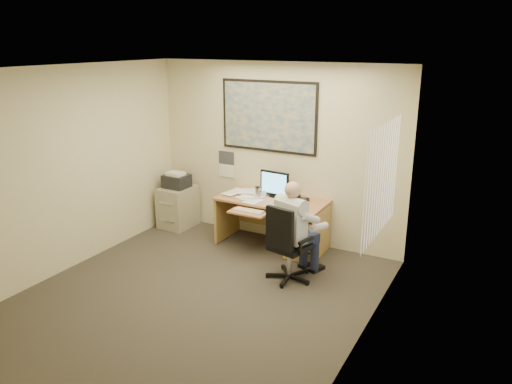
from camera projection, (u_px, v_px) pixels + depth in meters
The scene contains 8 objects.
room_shell at pixel (190, 192), 5.62m from camera, with size 4.00×4.50×2.70m.
desk at pixel (292, 222), 7.29m from camera, with size 1.60×0.97×1.13m.
world_map at pixel (268, 117), 7.40m from camera, with size 1.56×0.03×1.06m, color #1E4C93.
wall_calendar at pixel (226, 164), 7.98m from camera, with size 0.28×0.01×0.42m, color white.
window_blinds at pixel (383, 180), 5.35m from camera, with size 0.06×1.40×1.30m, color silver, non-canonical shape.
filing_cabinet at pixel (178, 203), 8.26m from camera, with size 0.49×0.59×0.93m.
office_chair at pixel (289, 259), 6.40m from camera, with size 0.73×0.73×1.03m.
person at pixel (291, 231), 6.36m from camera, with size 0.55×0.78×1.31m, color silver, non-canonical shape.
Camera 1 is at (3.19, -4.38, 3.00)m, focal length 35.00 mm.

